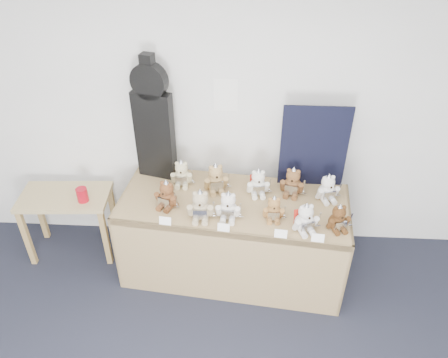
# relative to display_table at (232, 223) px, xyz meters

# --- Properties ---
(room_shell) EXTENTS (6.00, 6.00, 6.00)m
(room_shell) POSITION_rel_display_table_xyz_m (-0.09, 0.60, 0.92)
(room_shell) COLOR white
(room_shell) RESTS_ON floor
(display_table) EXTENTS (2.05, 1.03, 0.82)m
(display_table) POSITION_rel_display_table_xyz_m (0.00, 0.00, 0.00)
(display_table) COLOR olive
(display_table) RESTS_ON floor
(side_table) EXTENTS (0.85, 0.51, 0.68)m
(side_table) POSITION_rel_display_table_xyz_m (-1.58, 0.25, -0.09)
(side_table) COLOR tan
(side_table) RESTS_ON floor
(guitar_case) EXTENTS (0.37, 0.19, 1.15)m
(guitar_case) POSITION_rel_display_table_xyz_m (-0.71, 0.45, 0.74)
(guitar_case) COLOR black
(guitar_case) RESTS_ON display_table
(navy_board) EXTENTS (0.58, 0.02, 0.77)m
(navy_board) POSITION_rel_display_table_xyz_m (0.68, 0.38, 0.56)
(navy_board) COLOR black
(navy_board) RESTS_ON display_table
(red_cup) EXTENTS (0.10, 0.10, 0.13)m
(red_cup) POSITION_rel_display_table_xyz_m (-1.37, 0.18, 0.10)
(red_cup) COLOR #A90B1A
(red_cup) RESTS_ON side_table
(teddy_front_far_left) EXTENTS (0.22, 0.21, 0.28)m
(teddy_front_far_left) POSITION_rel_display_table_xyz_m (-0.55, -0.02, 0.29)
(teddy_front_far_left) COLOR brown
(teddy_front_far_left) RESTS_ON display_table
(teddy_front_left) EXTENTS (0.24, 0.20, 0.30)m
(teddy_front_left) POSITION_rel_display_table_xyz_m (-0.25, -0.15, 0.29)
(teddy_front_left) COLOR tan
(teddy_front_left) RESTS_ON display_table
(teddy_front_centre) EXTENTS (0.23, 0.19, 0.28)m
(teddy_front_centre) POSITION_rel_display_table_xyz_m (-0.03, -0.14, 0.29)
(teddy_front_centre) COLOR silver
(teddy_front_centre) RESTS_ON display_table
(teddy_front_right) EXTENTS (0.19, 0.15, 0.24)m
(teddy_front_right) POSITION_rel_display_table_xyz_m (0.34, -0.13, 0.27)
(teddy_front_right) COLOR olive
(teddy_front_right) RESTS_ON display_table
(teddy_front_far_right) EXTENTS (0.23, 0.22, 0.28)m
(teddy_front_far_right) POSITION_rel_display_table_xyz_m (0.58, -0.25, 0.29)
(teddy_front_far_right) COLOR silver
(teddy_front_far_right) RESTS_ON display_table
(teddy_front_end) EXTENTS (0.21, 0.19, 0.25)m
(teddy_front_end) POSITION_rel_display_table_xyz_m (0.84, -0.22, 0.27)
(teddy_front_end) COLOR #4D311A
(teddy_front_end) RESTS_ON display_table
(teddy_back_left) EXTENTS (0.22, 0.18, 0.27)m
(teddy_back_left) POSITION_rel_display_table_xyz_m (-0.47, 0.31, 0.28)
(teddy_back_left) COLOR beige
(teddy_back_left) RESTS_ON display_table
(teddy_back_centre_left) EXTENTS (0.25, 0.22, 0.29)m
(teddy_back_centre_left) POSITION_rel_display_table_xyz_m (-0.16, 0.24, 0.29)
(teddy_back_centre_left) COLOR tan
(teddy_back_centre_left) RESTS_ON display_table
(teddy_back_centre_right) EXTENTS (0.23, 0.19, 0.27)m
(teddy_back_centre_right) POSITION_rel_display_table_xyz_m (0.21, 0.21, 0.28)
(teddy_back_centre_right) COLOR white
(teddy_back_centre_right) RESTS_ON display_table
(teddy_back_right) EXTENTS (0.23, 0.21, 0.29)m
(teddy_back_right) POSITION_rel_display_table_xyz_m (0.51, 0.22, 0.29)
(teddy_back_right) COLOR brown
(teddy_back_right) RESTS_ON display_table
(teddy_back_end) EXTENTS (0.23, 0.21, 0.27)m
(teddy_back_end) POSITION_rel_display_table_xyz_m (0.81, 0.16, 0.28)
(teddy_back_end) COLOR white
(teddy_back_end) RESTS_ON display_table
(entry_card_a) EXTENTS (0.10, 0.03, 0.07)m
(entry_card_a) POSITION_rel_display_table_xyz_m (-0.53, -0.26, 0.21)
(entry_card_a) COLOR white
(entry_card_a) RESTS_ON display_table
(entry_card_b) EXTENTS (0.10, 0.03, 0.07)m
(entry_card_b) POSITION_rel_display_table_xyz_m (-0.06, -0.31, 0.21)
(entry_card_b) COLOR white
(entry_card_b) RESTS_ON display_table
(entry_card_c) EXTENTS (0.10, 0.03, 0.07)m
(entry_card_c) POSITION_rel_display_table_xyz_m (0.39, -0.36, 0.21)
(entry_card_c) COLOR white
(entry_card_c) RESTS_ON display_table
(entry_card_d) EXTENTS (0.10, 0.03, 0.07)m
(entry_card_d) POSITION_rel_display_table_xyz_m (0.67, -0.39, 0.21)
(entry_card_d) COLOR white
(entry_card_d) RESTS_ON display_table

